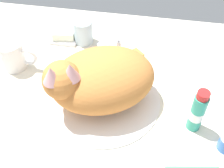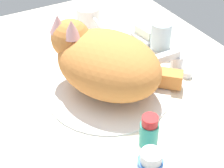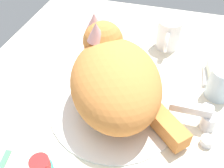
{
  "view_description": "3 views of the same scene",
  "coord_description": "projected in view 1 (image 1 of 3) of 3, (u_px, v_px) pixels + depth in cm",
  "views": [
    {
      "loc": [
        10.94,
        -51.74,
        65.16
      ],
      "look_at": [
        2.17,
        1.55,
        5.34
      ],
      "focal_mm": 48.26,
      "sensor_mm": 36.0,
      "label": 1
    },
    {
      "loc": [
        58.93,
        -31.86,
        54.55
      ],
      "look_at": [
        2.91,
        -0.59,
        4.58
      ],
      "focal_mm": 54.49,
      "sensor_mm": 36.0,
      "label": 2
    },
    {
      "loc": [
        39.59,
        10.53,
        46.72
      ],
      "look_at": [
        -1.71,
        -1.28,
        5.91
      ],
      "focal_mm": 40.65,
      "sensor_mm": 36.0,
      "label": 3
    }
  ],
  "objects": [
    {
      "name": "sink_basin",
      "position": [
        103.0,
        99.0,
        0.83
      ],
      "size": [
        31.43,
        31.43,
        0.95
      ],
      "primitive_type": "cylinder",
      "color": "white",
      "rests_on": "ground_plane"
    },
    {
      "name": "coffee_mug",
      "position": [
        13.0,
        55.0,
        0.89
      ],
      "size": [
        11.45,
        7.23,
        9.0
      ],
      "color": "white",
      "rests_on": "ground_plane"
    },
    {
      "name": "soap_dish",
      "position": [
        64.0,
        39.0,
        1.01
      ],
      "size": [
        9.0,
        6.4,
        1.2
      ],
      "primitive_type": "cube",
      "color": "white",
      "rests_on": "ground_plane"
    },
    {
      "name": "cat",
      "position": [
        98.0,
        79.0,
        0.77
      ],
      "size": [
        33.09,
        32.65,
        17.86
      ],
      "color": "#D17F3D",
      "rests_on": "sink_basin"
    },
    {
      "name": "ground_plane",
      "position": [
        104.0,
        103.0,
        0.85
      ],
      "size": [
        110.0,
        82.5,
        3.0
      ],
      "primitive_type": "cube",
      "color": "silver"
    },
    {
      "name": "soap_bar",
      "position": [
        64.0,
        34.0,
        0.99
      ],
      "size": [
        7.58,
        5.57,
        2.69
      ],
      "primitive_type": "cube",
      "rotation": [
        0.0,
        0.0,
        0.14
      ],
      "color": "silver",
      "rests_on": "soap_dish"
    },
    {
      "name": "toothpaste_bottle",
      "position": [
        198.0,
        112.0,
        0.73
      ],
      "size": [
        3.6,
        3.6,
        13.39
      ],
      "color": "teal",
      "rests_on": "ground_plane"
    },
    {
      "name": "rinse_cup",
      "position": [
        83.0,
        32.0,
        0.98
      ],
      "size": [
        6.16,
        6.16,
        8.19
      ],
      "color": "silver",
      "rests_on": "ground_plane"
    },
    {
      "name": "faucet",
      "position": [
        115.0,
        46.0,
        0.95
      ],
      "size": [
        12.12,
        10.85,
        5.95
      ],
      "color": "silver",
      "rests_on": "ground_plane"
    }
  ]
}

